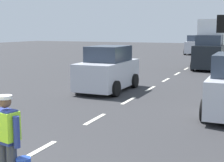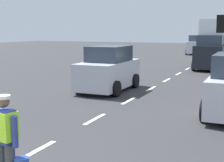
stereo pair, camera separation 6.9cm
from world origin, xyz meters
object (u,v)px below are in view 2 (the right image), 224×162
Objects in this scene: delivery_truck at (212,47)px; car_oncoming_third at (197,45)px; road_worker at (6,137)px; car_oncoming_lead at (109,70)px.

car_oncoming_third is at bearing 103.53° from delivery_truck.
car_oncoming_third is at bearing 94.11° from road_worker.
road_worker is at bearing -76.35° from car_oncoming_lead.
delivery_truck is at bearing 73.48° from car_oncoming_lead.
delivery_truck is 1.20× the size of car_oncoming_lead.
car_oncoming_third reaches higher than road_worker.
car_oncoming_lead is (-2.30, 9.49, 0.02)m from road_worker.
road_worker is 34.84m from car_oncoming_third.
road_worker is 9.77m from car_oncoming_lead.
car_oncoming_lead reaches higher than road_worker.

